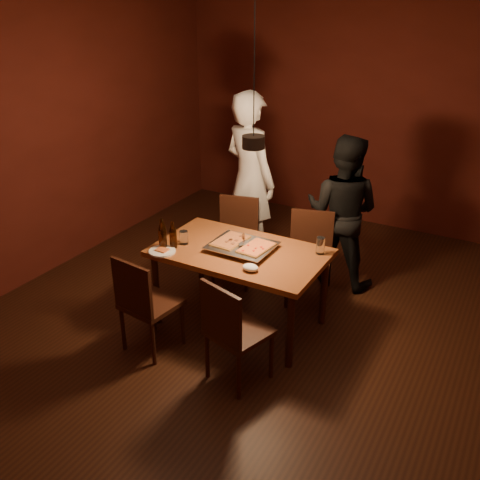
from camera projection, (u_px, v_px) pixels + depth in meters
The scene contains 19 objects.
room_shell at pixel (253, 184), 4.34m from camera, with size 6.00×6.00×6.00m.
dining_table at pixel (240, 258), 4.74m from camera, with size 1.50×0.90×0.75m.
chair_far_left at pixel (236, 232), 5.60m from camera, with size 0.51×0.51×0.49m.
chair_far_right at pixel (310, 248), 5.24m from camera, with size 0.52×0.52×0.49m.
chair_near_left at pixel (143, 297), 4.40m from camera, with size 0.47×0.47×0.49m.
chair_near_right at pixel (231, 325), 4.03m from camera, with size 0.52×0.52×0.49m.
pizza_tray at pixel (242, 247), 4.71m from camera, with size 0.55×0.45×0.05m, color silver.
pizza_meat at pixel (230, 240), 4.76m from camera, with size 0.22×0.35×0.02m, color maroon.
pizza_cheese at pixel (256, 247), 4.63m from camera, with size 0.21×0.34×0.02m, color gold.
spatula at pixel (244, 243), 4.70m from camera, with size 0.09×0.24×0.04m, color silver, non-canonical shape.
beer_bottle_a at pixel (162, 234), 4.70m from camera, with size 0.07×0.07×0.28m.
beer_bottle_b at pixel (173, 235), 4.71m from camera, with size 0.06×0.06×0.25m.
water_glass_left at pixel (184, 238), 4.81m from camera, with size 0.08×0.08×0.12m, color silver.
water_glass_right at pixel (320, 246), 4.62m from camera, with size 0.07×0.07×0.15m, color silver.
plate_slice at pixel (162, 251), 4.68m from camera, with size 0.24×0.24×0.03m.
napkin at pixel (250, 268), 4.35m from camera, with size 0.14×0.10×0.06m, color white.
diner_white at pixel (250, 180), 5.81m from camera, with size 0.70×0.46×1.92m, color silver.
diner_dark at pixel (342, 212), 5.41m from camera, with size 0.77×0.60×1.59m, color black.
pendant_lamp at pixel (253, 141), 4.18m from camera, with size 0.18×0.18×1.10m.
Camera 1 is at (1.93, -3.64, 2.82)m, focal length 40.00 mm.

